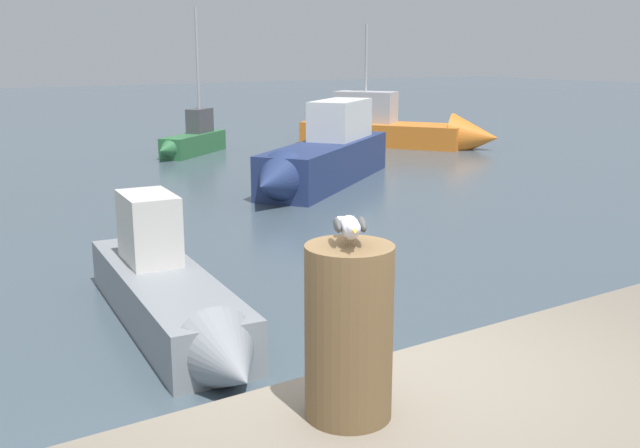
{
  "coord_description": "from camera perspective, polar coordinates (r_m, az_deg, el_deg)",
  "views": [
    {
      "loc": [
        -2.2,
        -3.09,
        2.9
      ],
      "look_at": [
        -0.36,
        -0.22,
        2.09
      ],
      "focal_mm": 40.93,
      "sensor_mm": 36.0,
      "label": 1
    }
  ],
  "objects": [
    {
      "name": "mooring_post",
      "position": [
        3.45,
        2.27,
        -8.45
      ],
      "size": [
        0.42,
        0.42,
        0.84
      ],
      "primitive_type": "cylinder",
      "color": "brown",
      "rests_on": "harbor_quay"
    },
    {
      "name": "boat_orange",
      "position": [
        22.97,
        6.59,
        7.3
      ],
      "size": [
        4.66,
        5.88,
        4.01
      ],
      "color": "orange",
      "rests_on": "ground_plane"
    },
    {
      "name": "boat_green",
      "position": [
        21.19,
        -10.04,
        6.5
      ],
      "size": [
        2.92,
        2.49,
        4.11
      ],
      "color": "#2D6B3D",
      "rests_on": "ground_plane"
    },
    {
      "name": "boat_navy",
      "position": [
        16.08,
        0.21,
        5.27
      ],
      "size": [
        5.56,
        4.48,
        1.84
      ],
      "color": "navy",
      "rests_on": "ground_plane"
    },
    {
      "name": "seagull",
      "position": [
        3.29,
        2.36,
        -0.2
      ],
      "size": [
        0.23,
        0.37,
        0.14
      ],
      "color": "tan",
      "rests_on": "mooring_post"
    },
    {
      "name": "boat_grey",
      "position": [
        7.84,
        -11.42,
        -5.67
      ],
      "size": [
        1.24,
        4.26,
        1.43
      ],
      "color": "gray",
      "rests_on": "ground_plane"
    }
  ]
}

